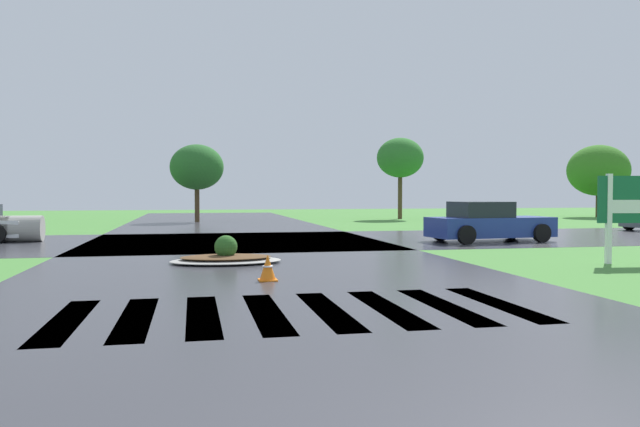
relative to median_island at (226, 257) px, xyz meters
name	(u,v)px	position (x,y,z in m)	size (l,w,h in m)	color
asphalt_roadway	(262,271)	(0.69, -1.78, -0.14)	(10.21, 80.00, 0.01)	#35353A
asphalt_cross_road	(235,241)	(0.69, 6.82, -0.14)	(90.00, 9.19, 0.01)	#35353A
crosswalk_stripes	(297,311)	(0.69, -6.45, -0.14)	(6.75, 3.10, 0.01)	white
median_island	(226,257)	(0.00, 0.00, 0.00)	(2.70, 1.70, 0.68)	#9E9B93
car_silver_hatch	(488,223)	(9.41, 4.90, 0.50)	(4.51, 2.35, 1.41)	navy
traffic_cone	(268,268)	(0.64, -3.23, 0.10)	(0.36, 0.36, 0.52)	orange
background_treeline	(378,167)	(11.00, 23.42, 3.27)	(45.02, 5.41, 5.31)	#4C3823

